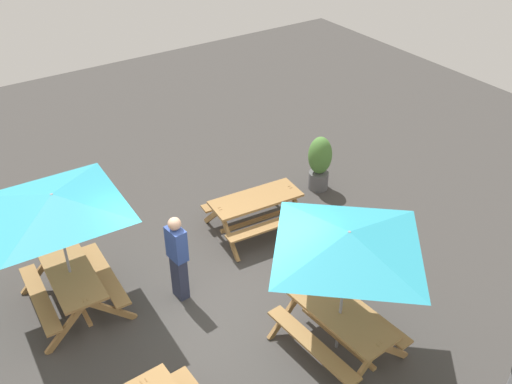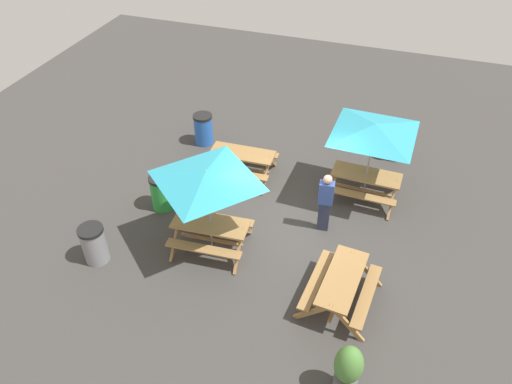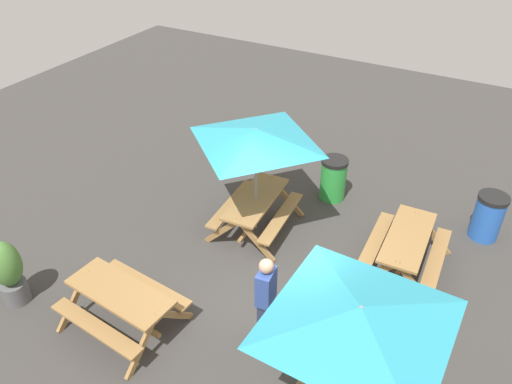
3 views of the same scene
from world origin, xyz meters
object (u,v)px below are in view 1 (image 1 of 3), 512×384
picnic_table_0 (256,206)px  potted_plant_1 (320,162)px  picnic_table_1 (347,249)px  picnic_table_3 (55,211)px  person_standing (178,256)px

picnic_table_0 → potted_plant_1: 2.07m
picnic_table_1 → picnic_table_3: same height
picnic_table_0 → person_standing: size_ratio=1.14×
potted_plant_1 → person_standing: person_standing is taller
picnic_table_0 → person_standing: bearing=26.9°
picnic_table_3 → potted_plant_1: size_ratio=2.21×
picnic_table_1 → person_standing: (2.39, 1.50, -1.10)m
picnic_table_3 → person_standing: size_ratio=1.69×
picnic_table_3 → person_standing: picnic_table_3 is taller
picnic_table_3 → picnic_table_1: bearing=-133.8°
picnic_table_0 → picnic_table_3: picnic_table_3 is taller
picnic_table_0 → person_standing: person_standing is taller
picnic_table_0 → picnic_table_1: 3.61m
potted_plant_1 → person_standing: (-1.36, 4.15, 0.20)m
picnic_table_1 → potted_plant_1: bearing=-39.5°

